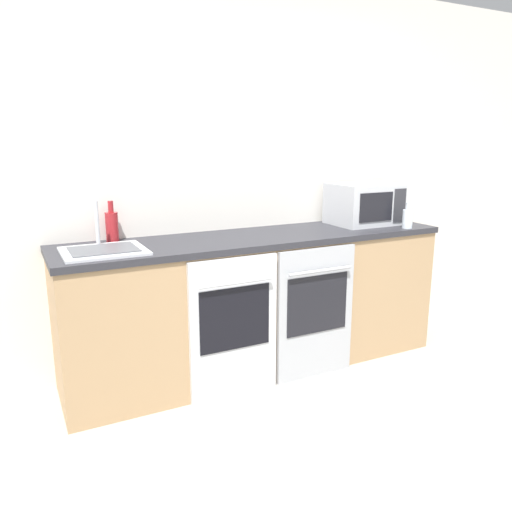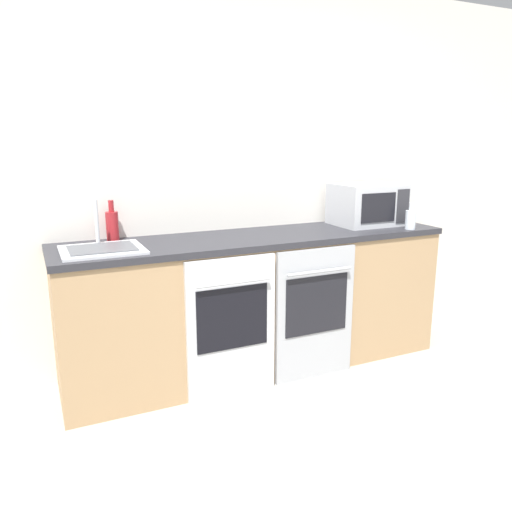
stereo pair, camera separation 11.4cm
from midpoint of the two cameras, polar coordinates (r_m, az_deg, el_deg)
name	(u,v)px [view 2 (the right image)]	position (r m, az deg, el deg)	size (l,w,h in m)	color
wall_back	(238,174)	(3.53, -1.11, 9.31)	(10.00, 0.06, 2.60)	silver
counter_back	(258,302)	(3.40, 1.18, -5.28)	(2.61, 0.62, 0.92)	tan
oven_left	(232,327)	(3.01, -1.69, -8.15)	(0.56, 0.06, 0.87)	silver
oven_right	(315,313)	(3.27, 7.79, -6.51)	(0.56, 0.06, 0.87)	#A8AAAF
microwave	(367,204)	(3.78, 13.43, 5.77)	(0.48, 0.38, 0.30)	#B7BABF
bottle_red	(112,225)	(3.20, -15.12, 3.45)	(0.08, 0.08, 0.25)	maroon
bottle_clear	(410,219)	(3.68, 18.10, 4.04)	(0.07, 0.07, 0.18)	silver
sink	(102,248)	(2.93, -16.13, 0.85)	(0.45, 0.39, 0.27)	silver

